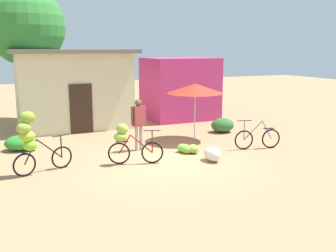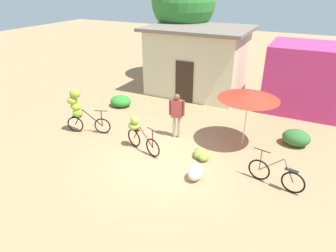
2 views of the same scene
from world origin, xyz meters
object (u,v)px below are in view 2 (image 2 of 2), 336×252
tree_behind_building (184,1)px  bicycle_center_loaded (275,175)px  shop_pink (304,78)px  banana_pile_on_ground (201,154)px  bicycle_near_pile (138,131)px  market_umbrella (249,94)px  building_low (198,60)px  person_vendor (177,111)px  bicycle_leftmost (78,108)px  produce_sack (196,172)px

tree_behind_building → bicycle_center_loaded: bearing=-51.7°
shop_pink → tree_behind_building: tree_behind_building is taller
tree_behind_building → banana_pile_on_ground: tree_behind_building is taller
bicycle_near_pile → banana_pile_on_ground: bicycle_near_pile is taller
market_umbrella → bicycle_near_pile: 3.97m
building_low → bicycle_center_loaded: bearing=-52.9°
bicycle_center_loaded → person_vendor: person_vendor is taller
building_low → bicycle_center_loaded: size_ratio=3.12×
bicycle_leftmost → banana_pile_on_ground: size_ratio=2.42×
tree_behind_building → bicycle_near_pile: tree_behind_building is taller
shop_pink → market_umbrella: 4.82m
market_umbrella → building_low: bearing=128.0°
bicycle_center_loaded → person_vendor: (-3.78, 1.43, 0.70)m
building_low → bicycle_leftmost: (-2.30, -6.45, -0.65)m
tree_behind_building → market_umbrella: size_ratio=2.88×
produce_sack → bicycle_leftmost: bearing=170.9°
tree_behind_building → bicycle_leftmost: bearing=-94.6°
bicycle_center_loaded → banana_pile_on_ground: (-2.43, 0.48, -0.22)m
building_low → bicycle_leftmost: building_low is taller
shop_pink → person_vendor: shop_pink is taller
market_umbrella → banana_pile_on_ground: bearing=-124.8°
tree_behind_building → shop_pink: bearing=-15.3°
produce_sack → bicycle_near_pile: bearing=163.4°
banana_pile_on_ground → bicycle_leftmost: bearing=-175.9°
shop_pink → banana_pile_on_ground: (-2.57, -6.05, -1.33)m
bicycle_near_pile → bicycle_center_loaded: (4.62, -0.05, -0.34)m
building_low → person_vendor: size_ratio=2.92×
shop_pink → produce_sack: size_ratio=4.57×
shop_pink → produce_sack: shop_pink is taller
bicycle_leftmost → produce_sack: bearing=-9.1°
bicycle_near_pile → person_vendor: person_vendor is taller
bicycle_near_pile → tree_behind_building: bearing=103.6°
building_low → shop_pink: building_low is taller
market_umbrella → banana_pile_on_ground: market_umbrella is taller
building_low → market_umbrella: (3.61, -4.61, 0.25)m
building_low → bicycle_near_pile: bearing=-86.7°
bicycle_leftmost → bicycle_center_loaded: 7.33m
building_low → banana_pile_on_ground: 6.80m
bicycle_leftmost → bicycle_center_loaded: (7.29, -0.14, -0.67)m
bicycle_leftmost → banana_pile_on_ground: 4.96m
shop_pink → person_vendor: 6.44m
bicycle_center_loaded → market_umbrella: bearing=124.9°
shop_pink → bicycle_leftmost: 9.81m
building_low → market_umbrella: building_low is taller
shop_pink → banana_pile_on_ground: size_ratio=4.41×
building_low → produce_sack: (2.83, -7.27, -1.47)m
shop_pink → bicycle_leftmost: size_ratio=1.82×
bicycle_leftmost → banana_pile_on_ground: (4.87, 0.34, -0.90)m
tree_behind_building → bicycle_leftmost: 8.91m
bicycle_center_loaded → produce_sack: 2.27m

